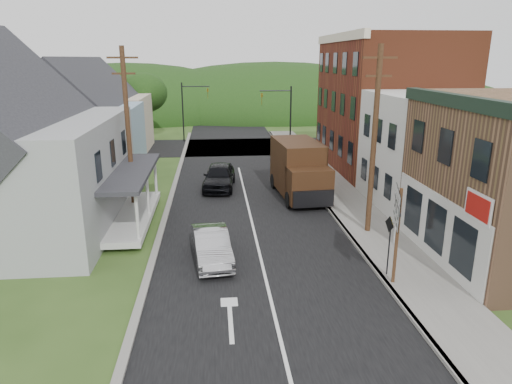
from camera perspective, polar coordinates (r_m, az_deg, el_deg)
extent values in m
plane|color=#2D4719|center=(19.14, 0.90, -9.56)|extent=(120.00, 120.00, 0.00)
cube|color=black|center=(28.43, -1.27, -0.73)|extent=(9.00, 90.00, 0.02)
cube|color=black|center=(44.93, -2.82, 5.66)|extent=(60.00, 9.00, 0.02)
cube|color=slate|center=(27.57, 11.36, -1.45)|extent=(2.80, 55.00, 0.15)
cube|color=slate|center=(27.22, 8.64, -1.55)|extent=(0.20, 55.00, 0.15)
cube|color=slate|center=(26.59, -11.01, -2.13)|extent=(0.30, 55.00, 0.12)
cube|color=silver|center=(28.38, 22.56, 4.74)|extent=(8.00, 7.00, 6.50)
cube|color=maroon|center=(36.72, 16.04, 10.52)|extent=(8.00, 12.00, 10.00)
cube|color=#95979A|center=(25.84, -28.21, 1.85)|extent=(10.00, 12.00, 5.50)
cube|color=#8DA9C0|center=(35.79, -20.10, 5.97)|extent=(7.00, 8.00, 5.00)
cube|color=beige|center=(44.55, -17.90, 8.06)|extent=(7.00, 8.00, 5.00)
cylinder|color=#472D19|center=(22.26, 14.51, 5.85)|extent=(0.26, 0.26, 9.00)
cube|color=#472D19|center=(21.92, 15.26, 15.91)|extent=(1.60, 0.10, 0.10)
cube|color=#472D19|center=(21.93, 15.10, 13.83)|extent=(1.20, 0.10, 0.10)
cylinder|color=#472D19|center=(25.82, -15.67, 7.17)|extent=(0.26, 0.26, 9.00)
cube|color=#472D19|center=(25.52, -16.36, 15.83)|extent=(1.60, 0.10, 0.10)
cube|color=#472D19|center=(25.53, -16.22, 14.04)|extent=(1.20, 0.10, 0.10)
cylinder|color=black|center=(41.53, 4.33, 8.94)|extent=(0.14, 0.14, 6.00)
cylinder|color=black|center=(41.06, 2.44, 12.53)|extent=(2.80, 0.10, 0.10)
imported|color=olive|center=(40.98, 0.73, 11.55)|extent=(0.16, 0.20, 1.00)
cylinder|color=black|center=(48.01, -9.13, 9.79)|extent=(0.14, 0.14, 6.00)
cylinder|color=black|center=(47.71, -7.55, 12.95)|extent=(2.80, 0.10, 0.10)
imported|color=olive|center=(47.73, -6.05, 12.16)|extent=(0.16, 0.20, 1.00)
cylinder|color=#382616|center=(50.03, -13.59, 8.61)|extent=(0.36, 0.36, 3.92)
ellipsoid|color=black|center=(49.74, -13.83, 11.96)|extent=(4.80, 4.80, 4.08)
ellipsoid|color=black|center=(72.61, -3.84, 9.77)|extent=(90.00, 30.00, 16.00)
imported|color=#B2B1B6|center=(19.67, -5.57, -6.72)|extent=(1.91, 4.28, 1.37)
imported|color=black|center=(30.37, -4.62, 1.96)|extent=(2.44, 5.01, 1.65)
cube|color=#331C0E|center=(28.86, 5.14, 3.33)|extent=(2.83, 4.90, 3.11)
cube|color=#331C0E|center=(26.39, 6.65, 0.83)|extent=(2.59, 1.90, 2.04)
cube|color=black|center=(26.37, 6.58, 2.75)|extent=(2.35, 1.46, 0.05)
cube|color=black|center=(25.70, 7.17, -0.86)|extent=(2.37, 0.34, 0.97)
cylinder|color=black|center=(26.44, 4.18, -1.01)|extent=(0.37, 0.99, 0.97)
cylinder|color=black|center=(27.06, 8.82, -0.76)|extent=(0.37, 0.99, 0.97)
cylinder|color=black|center=(30.46, 2.25, 1.38)|extent=(0.37, 0.99, 0.97)
cylinder|color=black|center=(30.99, 6.33, 1.56)|extent=(0.37, 0.99, 0.97)
cube|color=#472D19|center=(17.81, 17.22, -5.33)|extent=(0.15, 0.15, 3.73)
cube|color=black|center=(17.42, 17.33, -1.73)|extent=(0.70, 2.04, 0.09)
cube|color=silver|center=(16.56, 17.51, -0.93)|extent=(0.20, 0.56, 0.23)
cube|color=silver|center=(16.70, 17.37, -2.50)|extent=(0.22, 0.61, 0.59)
cube|color=silver|center=(16.86, 17.23, -4.04)|extent=(0.20, 0.56, 0.30)
cube|color=silver|center=(17.27, 17.33, -0.21)|extent=(0.20, 0.56, 0.23)
cube|color=silver|center=(17.41, 17.19, -1.72)|extent=(0.22, 0.61, 0.59)
cube|color=silver|center=(17.56, 17.06, -3.21)|extent=(0.20, 0.56, 0.30)
cube|color=silver|center=(17.99, 17.16, 0.45)|extent=(0.20, 0.56, 0.23)
cube|color=silver|center=(18.12, 17.03, -1.00)|extent=(0.22, 0.61, 0.59)
cube|color=silver|center=(18.26, 16.91, -2.44)|extent=(0.20, 0.56, 0.30)
cube|color=silver|center=(17.76, 16.90, -4.99)|extent=(0.17, 0.46, 0.59)
cylinder|color=black|center=(18.63, 16.28, -6.65)|extent=(0.06, 0.06, 2.30)
cube|color=black|center=(18.26, 16.34, -3.90)|extent=(0.08, 0.67, 0.68)
cube|color=#FFF60D|center=(18.27, 16.38, -3.89)|extent=(0.08, 0.61, 0.61)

